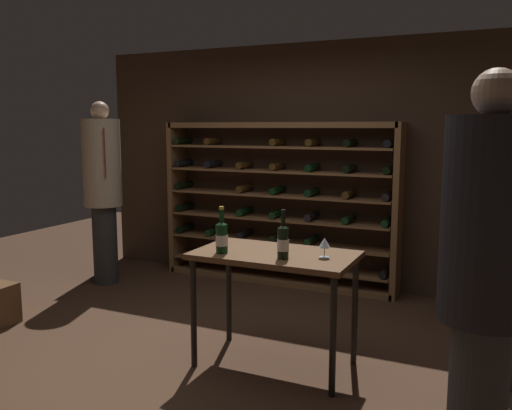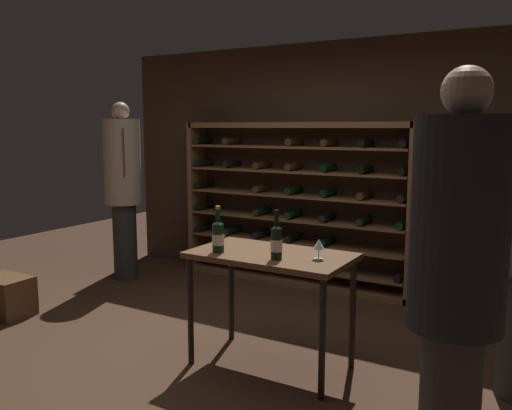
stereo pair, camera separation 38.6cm
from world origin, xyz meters
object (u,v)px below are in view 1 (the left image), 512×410
person_guest_plum_blouse (103,184)px  wine_bottle_amber_reserve (222,237)px  wine_bottle_gold_foil (283,241)px  person_guest_khaki (486,267)px  wine_rack (278,204)px  tasting_table (275,265)px  wine_glass_stemmed_left (324,244)px

person_guest_plum_blouse → wine_bottle_amber_reserve: person_guest_plum_blouse is taller
person_guest_plum_blouse → wine_bottle_gold_foil: size_ratio=5.93×
person_guest_khaki → person_guest_plum_blouse: (-3.91, 2.00, 0.01)m
wine_rack → tasting_table: 2.13m
tasting_table → wine_bottle_gold_foil: (0.12, -0.14, 0.21)m
tasting_table → wine_glass_stemmed_left: bearing=0.4°
wine_rack → wine_bottle_amber_reserve: bearing=-77.6°
wine_rack → person_guest_khaki: 3.58m
wine_rack → wine_glass_stemmed_left: wine_rack is taller
wine_rack → wine_glass_stemmed_left: 2.28m
wine_bottle_amber_reserve → person_guest_khaki: bearing=-21.8°
person_guest_khaki → wine_bottle_amber_reserve: person_guest_khaki is taller
wine_glass_stemmed_left → person_guest_plum_blouse: bearing=158.5°
person_guest_khaki → tasting_table: bearing=84.7°
wine_rack → person_guest_plum_blouse: size_ratio=1.34×
person_guest_khaki → person_guest_plum_blouse: 4.39m
tasting_table → person_guest_khaki: (1.39, -0.86, 0.35)m
person_guest_khaki → wine_bottle_amber_reserve: size_ratio=5.94×
tasting_table → wine_bottle_gold_foil: bearing=-50.1°
wine_bottle_amber_reserve → tasting_table: bearing=27.0°
wine_bottle_amber_reserve → wine_glass_stemmed_left: bearing=13.9°
person_guest_khaki → wine_glass_stemmed_left: person_guest_khaki is taller
wine_bottle_gold_foil → wine_glass_stemmed_left: (0.24, 0.14, -0.02)m
wine_rack → person_guest_khaki: (2.19, -2.83, 0.21)m
person_guest_plum_blouse → person_guest_khaki: bearing=23.5°
tasting_table → wine_glass_stemmed_left: wine_glass_stemmed_left is taller
person_guest_plum_blouse → wine_glass_stemmed_left: 3.10m
wine_rack → wine_bottle_amber_reserve: wine_rack is taller
person_guest_khaki → person_guest_plum_blouse: bearing=89.4°
person_guest_plum_blouse → wine_glass_stemmed_left: person_guest_plum_blouse is taller
person_guest_khaki → wine_bottle_gold_foil: person_guest_khaki is taller
wine_bottle_gold_foil → wine_rack: bearing=113.6°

